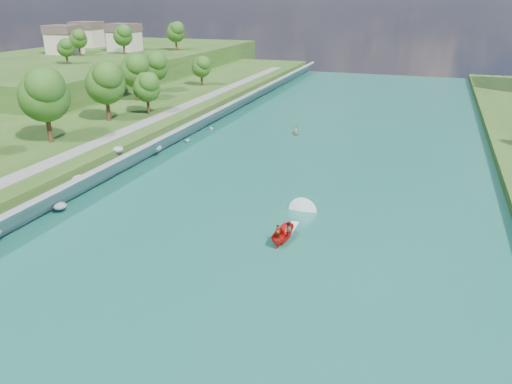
% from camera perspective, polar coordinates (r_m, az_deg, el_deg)
% --- Properties ---
extents(ground, '(260.00, 260.00, 0.00)m').
position_cam_1_polar(ground, '(50.50, -2.44, -8.38)').
color(ground, '#2D5119').
rests_on(ground, ground).
extents(river_water, '(55.00, 240.00, 0.10)m').
position_cam_1_polar(river_water, '(67.64, 3.80, -0.38)').
color(river_water, '#1A6454').
rests_on(river_water, ground).
extents(ridge_west, '(60.00, 120.00, 9.00)m').
position_cam_1_polar(ridge_west, '(169.18, -17.18, 13.46)').
color(ridge_west, '#2D5119').
rests_on(ridge_west, ground).
extents(riprap_bank, '(4.96, 236.00, 4.09)m').
position_cam_1_polar(riprap_bank, '(77.17, -15.09, 3.07)').
color(riprap_bank, slate).
rests_on(riprap_bank, ground).
extents(riverside_path, '(3.00, 200.00, 0.10)m').
position_cam_1_polar(riverside_path, '(80.87, -18.97, 4.77)').
color(riverside_path, gray).
rests_on(riverside_path, berm_west).
extents(ridge_houses, '(29.50, 29.50, 8.40)m').
position_cam_1_polar(ridge_houses, '(176.01, -18.22, 16.52)').
color(ridge_houses, beige).
rests_on(ridge_houses, ridge_west).
extents(trees_ridge, '(24.58, 46.80, 10.47)m').
position_cam_1_polar(trees_ridge, '(160.41, -14.57, 16.69)').
color(trees_ridge, '#1F5115').
rests_on(trees_ridge, ridge_west).
extents(motorboat, '(3.60, 19.11, 2.12)m').
position_cam_1_polar(motorboat, '(55.64, 3.42, -4.43)').
color(motorboat, red).
rests_on(motorboat, river_water).
extents(raft, '(2.37, 2.93, 1.58)m').
position_cam_1_polar(raft, '(98.54, 4.57, 6.83)').
color(raft, gray).
rests_on(raft, river_water).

